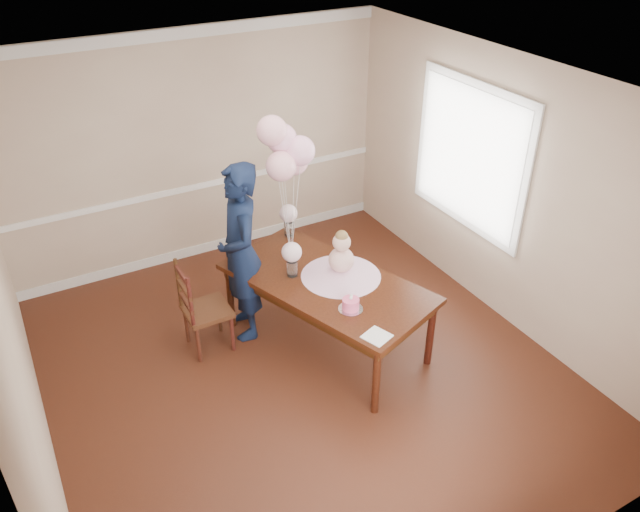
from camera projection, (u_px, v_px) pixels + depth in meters
The scene contains 52 objects.
floor at pixel (303, 369), 5.96m from camera, with size 4.50×5.00×0.00m, color #34160D.
ceiling at pixel (298, 90), 4.53m from camera, with size 4.50×5.00×0.02m, color white.
wall_back at pixel (200, 149), 7.10m from camera, with size 4.50×0.02×2.70m, color tan.
wall_front at pixel (512, 458), 3.39m from camera, with size 4.50×0.02×2.70m, color tan.
wall_left at pixel (13, 330), 4.32m from camera, with size 0.02×5.00×2.70m, color tan.
wall_right at pixel (502, 192), 6.16m from camera, with size 0.02×5.00×2.70m, color tan.
chair_rail_trim at pixel (204, 185), 7.33m from camera, with size 4.50×0.02×0.07m, color white.
crown_molding at pixel (187, 33), 6.41m from camera, with size 4.50×0.02×0.12m, color silver.
baseboard_trim at pixel (211, 246), 7.77m from camera, with size 4.50×0.02×0.12m, color white.
window_frame at pixel (470, 156), 6.42m from camera, with size 0.02×1.66×1.56m, color white.
window_blinds at pixel (468, 156), 6.41m from camera, with size 0.01×1.50×1.40m, color silver.
dining_table_top at pixel (327, 283), 5.90m from camera, with size 1.01×2.02×0.05m, color black.
table_apron at pixel (327, 289), 5.94m from camera, with size 0.91×1.92×0.10m, color black.
table_leg_fl at pixel (376, 381), 5.32m from camera, with size 0.07×0.07×0.71m, color black.
table_leg_fr at pixel (430, 334), 5.86m from camera, with size 0.07×0.07×0.71m, color black.
table_leg_bl at pixel (230, 297), 6.35m from camera, with size 0.07×0.07×0.71m, color black.
table_leg_br at pixel (288, 263), 6.89m from camera, with size 0.07×0.07×0.71m, color black.
baby_skirt at pixel (341, 271), 5.93m from camera, with size 0.77×0.77×0.10m, color #E6A9CE.
baby_torso at pixel (341, 260), 5.86m from camera, with size 0.24×0.24×0.24m, color pink.
baby_head at pixel (342, 242), 5.76m from camera, with size 0.17×0.17×0.17m, color beige.
baby_hair at pixel (342, 237), 5.73m from camera, with size 0.12×0.12×0.12m, color brown.
cake_platter at pixel (351, 309), 5.51m from camera, with size 0.22×0.22×0.01m, color #B4B4B8.
birthday_cake at pixel (351, 304), 5.48m from camera, with size 0.15×0.15×0.10m, color #FF5086.
cake_flower_a at pixel (351, 298), 5.44m from camera, with size 0.03×0.03×0.03m, color white.
cake_flower_b at pixel (351, 295), 5.47m from camera, with size 0.03×0.03×0.03m, color silver.
rose_vase_near at pixel (292, 268), 5.92m from camera, with size 0.10×0.10×0.16m, color silver.
roses_near at pixel (292, 252), 5.82m from camera, with size 0.19×0.19×0.19m, color silver.
rose_vase_far at pixel (289, 229), 6.57m from camera, with size 0.10×0.10×0.16m, color silver.
roses_far at pixel (288, 213), 6.48m from camera, with size 0.19×0.19×0.19m, color beige.
napkin at pixel (377, 336), 5.18m from camera, with size 0.20×0.20×0.01m, color white.
balloon_weight at pixel (291, 255), 6.26m from camera, with size 0.04×0.04×0.02m, color silver.
balloon_a at pixel (281, 166), 5.67m from camera, with size 0.28×0.28×0.28m, color #F6AEBC.
balloon_b at pixel (300, 151), 5.71m from camera, with size 0.28×0.28×0.28m, color #FFB4DB.
balloon_c at pixel (282, 139), 5.69m from camera, with size 0.28×0.28×0.28m, color #F8B0D2.
balloon_d at pixel (272, 131), 5.59m from camera, with size 0.28×0.28×0.28m, color #F4ADBD.
balloon_e at pixel (294, 161), 5.90m from camera, with size 0.28×0.28×0.28m, color #FFB4C9.
balloon_ribbon_a at pixel (287, 220), 6.00m from camera, with size 0.00×0.00×0.85m, color white.
balloon_ribbon_b at pixel (296, 212), 6.03m from camera, with size 0.00×0.00×0.95m, color white.
balloon_ribbon_c at pixel (287, 207), 6.02m from camera, with size 0.00×0.00×1.05m, color white.
balloon_ribbon_d at pixel (282, 203), 5.96m from camera, with size 0.00×0.00×1.15m, color white.
balloon_ribbon_e at pixel (293, 216), 6.12m from camera, with size 0.00×0.00×0.80m, color white.
dining_chair_seat at pixel (207, 310), 6.03m from camera, with size 0.43×0.43×0.05m, color #3E1F11.
chair_leg_fl at pixel (198, 344), 5.95m from camera, with size 0.04×0.04×0.42m, color #3A170F.
chair_leg_fr at pixel (232, 333), 6.09m from camera, with size 0.04×0.04×0.42m, color #3B1410.
chair_leg_bl at pixel (186, 325), 6.20m from camera, with size 0.04×0.04×0.42m, color #38180F.
chair_leg_br at pixel (219, 314), 6.35m from camera, with size 0.04×0.04×0.42m, color #32180D.
chair_back_post_l at pixel (191, 302), 5.67m from camera, with size 0.04×0.04×0.54m, color #38120F.
chair_back_post_r at pixel (178, 283), 5.93m from camera, with size 0.04×0.04×0.54m, color #321C0D.
chair_slat_low at pixel (186, 303), 5.86m from camera, with size 0.03×0.39×0.05m, color #3A190F.
chair_slat_mid at pixel (184, 289), 5.78m from camera, with size 0.03×0.39×0.05m, color #3B1E10.
chair_slat_top at pixel (182, 275), 5.70m from camera, with size 0.03×0.39×0.05m, color #3B1410.
woman at pixel (241, 253), 6.00m from camera, with size 0.67×0.45×1.84m, color #0E1833.
Camera 1 is at (-2.02, -4.00, 4.08)m, focal length 35.00 mm.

